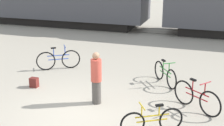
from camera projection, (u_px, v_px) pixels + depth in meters
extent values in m
plane|color=#B2A893|center=(79.00, 113.00, 9.07)|extent=(80.00, 80.00, 0.00)
cube|color=black|center=(66.00, 21.00, 21.57)|extent=(9.38, 2.16, 0.55)
cube|color=#4C4238|center=(153.00, 33.00, 19.15)|extent=(35.62, 0.07, 0.01)
cube|color=#4C4238|center=(157.00, 29.00, 20.45)|extent=(35.62, 0.07, 0.01)
torus|color=black|center=(210.00, 104.00, 8.73)|extent=(0.64, 0.51, 0.77)
torus|color=black|center=(184.00, 92.00, 9.51)|extent=(0.64, 0.51, 0.77)
cylinder|color=#A31E23|center=(197.00, 92.00, 9.06)|extent=(0.71, 0.56, 0.04)
cylinder|color=#A31E23|center=(196.00, 97.00, 9.11)|extent=(0.65, 0.51, 0.04)
cylinder|color=#A31E23|center=(193.00, 85.00, 9.15)|extent=(0.04, 0.04, 0.32)
cube|color=black|center=(193.00, 80.00, 9.10)|extent=(0.21, 0.19, 0.05)
cylinder|color=#A31E23|center=(205.00, 89.00, 8.79)|extent=(0.04, 0.04, 0.36)
cylinder|color=#A31E23|center=(205.00, 83.00, 8.74)|extent=(0.31, 0.39, 0.03)
torus|color=black|center=(71.00, 59.00, 12.77)|extent=(0.67, 0.47, 0.77)
torus|color=black|center=(46.00, 61.00, 12.52)|extent=(0.67, 0.47, 0.77)
cylinder|color=#3351B7|center=(58.00, 55.00, 12.59)|extent=(0.76, 0.52, 0.04)
cylinder|color=#3351B7|center=(58.00, 59.00, 12.64)|extent=(0.69, 0.48, 0.04)
cylinder|color=#3351B7|center=(54.00, 52.00, 12.49)|extent=(0.04, 0.04, 0.32)
cube|color=black|center=(53.00, 48.00, 12.44)|extent=(0.21, 0.18, 0.05)
cylinder|color=#3351B7|center=(65.00, 51.00, 12.60)|extent=(0.04, 0.04, 0.36)
cylinder|color=#3351B7|center=(65.00, 46.00, 12.54)|extent=(0.28, 0.40, 0.03)
torus|color=black|center=(172.00, 79.00, 10.65)|extent=(0.45, 0.61, 0.71)
torus|color=black|center=(159.00, 70.00, 11.55)|extent=(0.45, 0.61, 0.71)
cylinder|color=#338C38|center=(165.00, 70.00, 11.05)|extent=(0.53, 0.73, 0.04)
cylinder|color=#338C38|center=(165.00, 74.00, 11.09)|extent=(0.49, 0.67, 0.04)
cylinder|color=#338C38|center=(163.00, 64.00, 11.16)|extent=(0.04, 0.04, 0.30)
cube|color=black|center=(164.00, 60.00, 11.11)|extent=(0.18, 0.21, 0.05)
cylinder|color=#338C38|center=(169.00, 68.00, 10.75)|extent=(0.04, 0.04, 0.33)
cylinder|color=#338C38|center=(169.00, 63.00, 10.70)|extent=(0.39, 0.29, 0.03)
torus|color=black|center=(133.00, 124.00, 7.78)|extent=(0.58, 0.38, 0.65)
torus|color=black|center=(171.00, 119.00, 8.00)|extent=(0.58, 0.38, 0.65)
cylinder|color=gold|center=(152.00, 116.00, 7.84)|extent=(0.79, 0.50, 0.04)
cylinder|color=gold|center=(152.00, 121.00, 7.88)|extent=(0.72, 0.46, 0.04)
cylinder|color=gold|center=(159.00, 110.00, 7.84)|extent=(0.04, 0.04, 0.27)
cube|color=black|center=(159.00, 105.00, 7.79)|extent=(0.21, 0.17, 0.05)
cylinder|color=gold|center=(142.00, 112.00, 7.73)|extent=(0.04, 0.04, 0.30)
cylinder|color=gold|center=(142.00, 106.00, 7.68)|extent=(0.27, 0.41, 0.03)
cylinder|color=#514C47|center=(97.00, 92.00, 9.59)|extent=(0.28, 0.28, 0.73)
cylinder|color=#CC4C3D|center=(96.00, 70.00, 9.37)|extent=(0.33, 0.33, 0.69)
sphere|color=#A37556|center=(96.00, 56.00, 9.23)|extent=(0.22, 0.22, 0.22)
cube|color=maroon|center=(34.00, 82.00, 10.88)|extent=(0.28, 0.20, 0.34)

